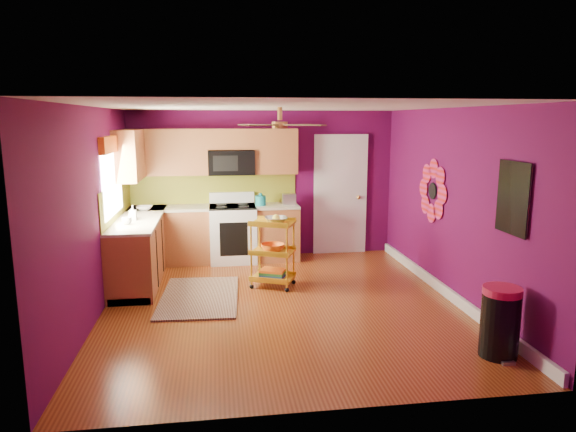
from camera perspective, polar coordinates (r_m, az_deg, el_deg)
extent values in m
plane|color=#672B10|center=(6.73, -0.63, -9.75)|extent=(5.00, 5.00, 0.00)
cube|color=#560942|center=(8.86, -2.74, 3.54)|extent=(4.50, 0.04, 2.50)
cube|color=#560942|center=(3.99, 3.98, -5.28)|extent=(4.50, 0.04, 2.50)
cube|color=#560942|center=(6.51, -20.71, 0.28)|extent=(0.04, 5.00, 2.50)
cube|color=#560942|center=(7.04, 17.81, 1.20)|extent=(0.04, 5.00, 2.50)
cube|color=silver|center=(6.31, -0.68, 12.06)|extent=(4.50, 5.00, 0.04)
cube|color=white|center=(7.31, 17.07, -7.97)|extent=(0.05, 4.90, 0.14)
cube|color=brown|center=(7.92, -16.11, -3.62)|extent=(0.60, 2.30, 0.90)
cube|color=brown|center=(8.66, -8.12, -2.09)|extent=(2.80, 0.60, 0.90)
cube|color=beige|center=(7.82, -16.29, -0.28)|extent=(0.63, 2.30, 0.04)
cube|color=beige|center=(8.57, -8.20, 0.97)|extent=(2.80, 0.63, 0.04)
cube|color=black|center=(8.02, -15.96, -6.39)|extent=(0.54, 2.30, 0.10)
cube|color=black|center=(8.76, -8.05, -4.65)|extent=(2.80, 0.54, 0.10)
cube|color=white|center=(8.63, -6.13, -2.02)|extent=(0.76, 0.66, 0.92)
cube|color=black|center=(8.54, -6.19, 1.02)|extent=(0.76, 0.62, 0.03)
cube|color=white|center=(8.80, -6.27, 2.06)|extent=(0.76, 0.06, 0.18)
cube|color=black|center=(8.32, -6.05, -2.58)|extent=(0.45, 0.02, 0.55)
cube|color=brown|center=(8.64, -13.31, 6.92)|extent=(1.32, 0.33, 0.75)
cube|color=brown|center=(8.66, -1.41, 7.21)|extent=(0.72, 0.33, 0.75)
cube|color=brown|center=(8.60, -6.37, 8.49)|extent=(0.76, 0.33, 0.34)
cube|color=brown|center=(8.22, -17.07, 6.56)|extent=(0.33, 1.30, 0.75)
cube|color=black|center=(8.58, -6.31, 5.94)|extent=(0.76, 0.38, 0.40)
cube|color=olive|center=(8.82, -8.25, 3.05)|extent=(2.80, 0.01, 0.51)
cube|color=olive|center=(7.82, -18.50, 1.64)|extent=(0.01, 2.30, 0.51)
cube|color=white|center=(7.48, -18.99, 3.98)|extent=(0.03, 1.20, 1.00)
cube|color=orange|center=(7.44, -18.98, 7.58)|extent=(0.08, 1.35, 0.22)
cube|color=white|center=(9.09, 5.80, 2.24)|extent=(0.85, 0.04, 2.05)
cube|color=white|center=(9.07, 5.83, 2.22)|extent=(0.95, 0.02, 2.15)
sphere|color=#BF8C3F|center=(9.12, 7.84, 2.07)|extent=(0.07, 0.07, 0.07)
cylinder|color=black|center=(7.56, 15.76, 2.69)|extent=(0.01, 0.24, 0.24)
cube|color=#1C86B8|center=(5.78, 23.79, 1.84)|extent=(0.03, 0.52, 0.72)
cube|color=black|center=(5.77, 23.67, 1.84)|extent=(0.01, 0.56, 0.76)
cylinder|color=#BF8C3F|center=(6.50, -0.91, 11.32)|extent=(0.06, 0.06, 0.16)
cylinder|color=#BF8C3F|center=(6.50, -0.91, 10.08)|extent=(0.20, 0.20, 0.08)
cube|color=#4C2D19|center=(6.81, 1.09, 10.11)|extent=(0.47, 0.47, 0.01)
cube|color=#4C2D19|center=(6.74, -3.50, 10.08)|extent=(0.47, 0.47, 0.01)
cube|color=#4C2D19|center=(6.21, -3.10, 10.04)|extent=(0.47, 0.47, 0.01)
cube|color=#4C2D19|center=(6.28, 1.88, 10.06)|extent=(0.47, 0.47, 0.01)
cube|color=black|center=(7.05, -9.80, -8.82)|extent=(1.10, 1.69, 0.02)
cylinder|color=gold|center=(7.18, -4.12, -4.34)|extent=(0.03, 0.03, 0.90)
cylinder|color=gold|center=(7.03, -0.13, -4.65)|extent=(0.03, 0.03, 0.90)
cylinder|color=gold|center=(7.51, -3.20, -3.66)|extent=(0.03, 0.03, 0.90)
cylinder|color=gold|center=(7.36, 0.63, -3.94)|extent=(0.03, 0.03, 0.90)
sphere|color=black|center=(7.31, -4.07, -7.82)|extent=(0.06, 0.06, 0.06)
sphere|color=black|center=(7.16, -0.13, -8.19)|extent=(0.06, 0.06, 0.06)
sphere|color=black|center=(7.63, -3.16, -7.00)|extent=(0.06, 0.06, 0.06)
sphere|color=black|center=(7.49, 0.62, -7.34)|extent=(0.06, 0.06, 0.06)
cube|color=gold|center=(7.17, -1.73, -0.84)|extent=(0.70, 0.62, 0.03)
cube|color=gold|center=(7.26, -1.72, -4.02)|extent=(0.70, 0.62, 0.03)
cube|color=gold|center=(7.37, -1.70, -6.88)|extent=(0.70, 0.62, 0.03)
imported|color=beige|center=(7.14, -1.33, -0.43)|extent=(0.42, 0.42, 0.08)
sphere|color=yellow|center=(7.14, -1.33, -0.24)|extent=(0.11, 0.11, 0.11)
imported|color=orange|center=(7.24, -1.72, -3.50)|extent=(0.43, 0.43, 0.10)
cube|color=navy|center=(7.35, -1.70, -6.60)|extent=(0.41, 0.37, 0.04)
cube|color=#267233|center=(7.34, -1.70, -6.31)|extent=(0.41, 0.37, 0.04)
cube|color=orange|center=(7.33, -1.70, -6.05)|extent=(0.41, 0.37, 0.03)
cylinder|color=black|center=(5.64, 22.47, -11.18)|extent=(0.39, 0.39, 0.65)
cylinder|color=#C21B43|center=(5.52, 22.74, -7.69)|extent=(0.38, 0.38, 0.08)
cube|color=beige|center=(5.61, 23.24, -14.76)|extent=(0.13, 0.07, 0.03)
cylinder|color=teal|center=(8.55, -3.06, 1.72)|extent=(0.18, 0.18, 0.16)
sphere|color=teal|center=(8.54, -3.07, 2.38)|extent=(0.06, 0.06, 0.06)
cube|color=beige|center=(8.63, 0.11, 1.88)|extent=(0.22, 0.15, 0.18)
imported|color=#EA3F72|center=(7.61, -16.86, 0.35)|extent=(0.09, 0.10, 0.21)
imported|color=white|center=(7.70, -16.92, 0.24)|extent=(0.12, 0.12, 0.15)
imported|color=white|center=(8.42, -15.67, 0.86)|extent=(0.25, 0.25, 0.06)
imported|color=white|center=(7.32, -17.46, -0.51)|extent=(0.13, 0.13, 0.10)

